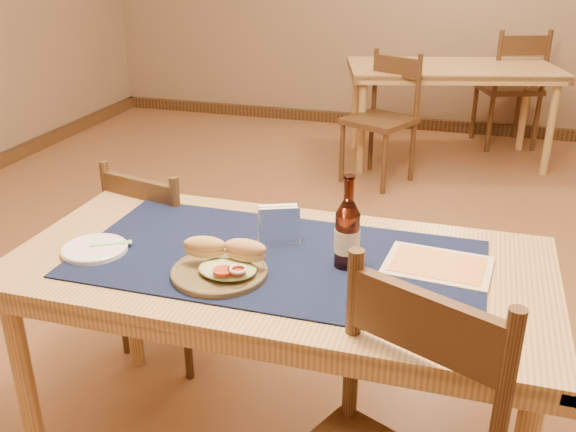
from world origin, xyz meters
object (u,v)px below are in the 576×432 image
(chair_main_far, at_px, (171,256))
(napkin_holder, at_px, (279,226))
(back_table, at_px, (451,76))
(sandwich_plate, at_px, (222,266))
(main_table, at_px, (278,284))
(beer_bottle, at_px, (347,233))

(chair_main_far, bearing_deg, napkin_holder, -31.74)
(back_table, distance_m, sandwich_plate, 3.57)
(chair_main_far, distance_m, napkin_holder, 0.77)
(napkin_holder, bearing_deg, sandwich_plate, -109.17)
(main_table, xyz_separation_m, beer_bottle, (0.20, 0.01, 0.19))
(chair_main_far, relative_size, sandwich_plate, 3.14)
(beer_bottle, height_order, napkin_holder, beer_bottle)
(main_table, xyz_separation_m, chair_main_far, (-0.61, 0.46, -0.22))
(napkin_holder, bearing_deg, back_table, 84.31)
(sandwich_plate, distance_m, beer_bottle, 0.37)
(chair_main_far, relative_size, beer_bottle, 3.10)
(main_table, distance_m, napkin_holder, 0.18)
(chair_main_far, height_order, beer_bottle, beer_bottle)
(sandwich_plate, xyz_separation_m, napkin_holder, (0.09, 0.25, 0.03))
(back_table, relative_size, beer_bottle, 6.05)
(chair_main_far, height_order, sandwich_plate, chair_main_far)
(main_table, height_order, chair_main_far, chair_main_far)
(main_table, distance_m, beer_bottle, 0.28)
(back_table, relative_size, sandwich_plate, 6.14)
(back_table, relative_size, napkin_holder, 11.64)
(main_table, height_order, napkin_holder, napkin_holder)
(main_table, height_order, sandwich_plate, sandwich_plate)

